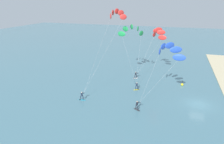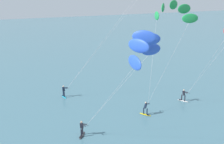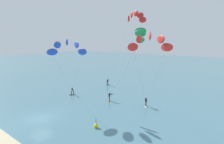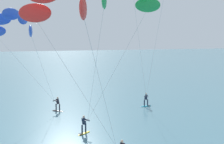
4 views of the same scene
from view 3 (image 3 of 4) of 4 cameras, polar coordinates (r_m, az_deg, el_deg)
The scene contains 6 objects.
ground_plane at distance 29.09m, azimuth -21.08°, elevation -13.16°, with size 240.00×240.00×0.00m, color slate.
kitesurfer_nearshore at distance 25.37m, azimuth 11.48°, elevation 8.26°, with size 6.00×7.20×12.10m.
kitesurfer_mid_water at distance 36.15m, azimuth 6.77°, elevation 15.33°, with size 11.58×6.72×16.38m.
kitesurfer_far_out at distance 31.36m, azimuth -13.53°, elevation 6.87°, with size 7.70×7.78×11.23m.
kitesurfer_downwind at distance 32.00m, azimuth 8.34°, elevation 10.31°, with size 7.30×6.18×13.07m.
marker_buoy at distance 24.65m, azimuth -4.93°, elevation -16.04°, with size 0.56×0.56×1.38m.
Camera 3 is at (23.54, -13.04, 11.04)m, focal length 29.79 mm.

